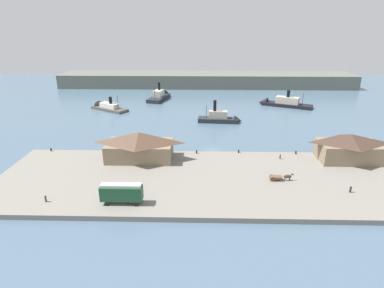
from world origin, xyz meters
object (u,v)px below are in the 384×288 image
at_px(pedestrian_at_waters_edge, 280,157).
at_px(pedestrian_by_tram, 46,199).
at_px(mooring_post_west, 239,151).
at_px(ferry_approaching_east, 281,103).
at_px(mooring_post_center_west, 51,150).
at_px(ferry_outer_harbor, 160,96).
at_px(street_tram, 121,192).
at_px(horse_cart, 280,177).
at_px(ferry_shed_customs_shed, 139,145).
at_px(pedestrian_standing_center, 351,189).
at_px(ferry_approaching_west, 222,118).
at_px(ferry_departing_north, 105,107).
at_px(ferry_shed_central_terminal, 349,147).
at_px(mooring_post_center_east, 296,153).
at_px(mooring_post_east, 197,152).

xyz_separation_m(pedestrian_at_waters_edge, pedestrian_by_tram, (-56.57, -25.40, 0.04)).
height_order(mooring_post_west, ferry_approaching_east, ferry_approaching_east).
xyz_separation_m(mooring_post_west, ferry_approaching_east, (27.15, 63.96, -0.09)).
height_order(mooring_post_center_west, ferry_outer_harbor, ferry_outer_harbor).
bearing_deg(street_tram, horse_cart, 18.01).
relative_size(pedestrian_by_tram, ferry_outer_harbor, 0.08).
bearing_deg(pedestrian_at_waters_edge, ferry_shed_customs_shed, -178.53).
height_order(pedestrian_standing_center, ferry_approaching_west, ferry_approaching_west).
bearing_deg(ferry_outer_harbor, ferry_departing_north, -135.88).
height_order(mooring_post_west, ferry_departing_north, ferry_departing_north).
height_order(pedestrian_by_tram, ferry_departing_north, ferry_departing_north).
xyz_separation_m(pedestrian_standing_center, mooring_post_west, (-23.16, 23.66, -0.33)).
bearing_deg(pedestrian_at_waters_edge, mooring_post_center_west, 176.40).
bearing_deg(pedestrian_by_tram, mooring_post_center_west, 111.61).
bearing_deg(ferry_outer_harbor, ferry_shed_central_terminal, -52.61).
distance_m(pedestrian_standing_center, pedestrian_by_tram, 68.63).
relative_size(street_tram, ferry_outer_harbor, 0.44).
height_order(ferry_shed_customs_shed, mooring_post_center_west, ferry_shed_customs_shed).
bearing_deg(pedestrian_by_tram, ferry_shed_central_terminal, 18.41).
xyz_separation_m(street_tram, ferry_departing_north, (-27.38, 85.26, -2.80)).
bearing_deg(ferry_approaching_west, street_tram, -111.27).
xyz_separation_m(mooring_post_west, ferry_departing_north, (-55.75, 55.39, -0.60)).
bearing_deg(mooring_post_center_east, pedestrian_standing_center, -74.97).
relative_size(horse_cart, ferry_outer_harbor, 0.28).
height_order(mooring_post_center_east, ferry_approaching_east, ferry_approaching_east).
distance_m(horse_cart, mooring_post_west, 19.77).
xyz_separation_m(mooring_post_center_east, ferry_departing_north, (-72.67, 55.83, -0.60)).
xyz_separation_m(ferry_shed_customs_shed, pedestrian_at_waters_edge, (40.15, 1.03, -3.37)).
bearing_deg(ferry_shed_customs_shed, ferry_departing_north, 113.93).
relative_size(pedestrian_by_tram, mooring_post_west, 1.87).
relative_size(ferry_shed_central_terminal, street_tram, 1.85).
relative_size(ferry_shed_customs_shed, mooring_post_west, 20.84).
xyz_separation_m(ferry_shed_customs_shed, mooring_post_center_east, (45.70, 4.93, -3.65)).
bearing_deg(mooring_post_center_east, ferry_outer_harbor, 122.42).
height_order(ferry_shed_customs_shed, mooring_post_east, ferry_shed_customs_shed).
height_order(pedestrian_standing_center, mooring_post_east, pedestrian_standing_center).
distance_m(mooring_post_center_west, mooring_post_east, 44.33).
relative_size(mooring_post_center_west, mooring_post_east, 1.00).
xyz_separation_m(mooring_post_east, ferry_outer_harbor, (-20.09, 78.41, -0.14)).
bearing_deg(street_tram, ferry_approaching_east, 59.38).
relative_size(mooring_post_center_east, ferry_departing_north, 0.04).
xyz_separation_m(pedestrian_standing_center, ferry_approaching_west, (-25.92, 59.58, -0.43)).
xyz_separation_m(ferry_approaching_west, ferry_approaching_east, (29.91, 28.03, 0.01)).
height_order(pedestrian_at_waters_edge, pedestrian_standing_center, pedestrian_standing_center).
xyz_separation_m(mooring_post_center_east, ferry_outer_harbor, (-49.65, 78.16, -0.14)).
distance_m(mooring_post_center_east, ferry_approaching_east, 65.21).
relative_size(pedestrian_by_tram, mooring_post_center_west, 1.87).
xyz_separation_m(pedestrian_by_tram, ferry_outer_harbor, (12.48, 107.47, -0.46)).
relative_size(horse_cart, pedestrian_at_waters_edge, 3.67).
bearing_deg(ferry_shed_central_terminal, mooring_post_center_west, 176.99).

